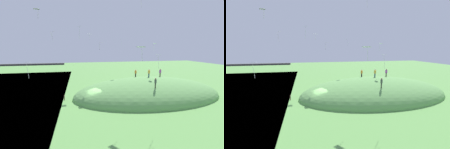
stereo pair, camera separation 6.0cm
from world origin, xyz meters
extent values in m
plane|color=#5D9749|center=(0.00, 0.00, 0.00)|extent=(160.00, 160.00, 0.00)
ellipsoid|color=#639D52|center=(11.66, 2.24, 0.00)|extent=(31.21, 17.52, 7.33)
cube|color=#494846|center=(-30.86, 36.98, 3.60)|extent=(45.36, 1.80, 0.70)
cube|color=navy|center=(12.31, 3.62, 4.03)|extent=(0.28, 0.24, 0.83)
cylinder|color=gold|center=(12.31, 3.62, 4.77)|extent=(0.61, 0.61, 0.66)
sphere|color=tan|center=(12.31, 3.62, 5.22)|extent=(0.25, 0.25, 0.25)
cube|color=#323128|center=(10.50, -2.94, 3.38)|extent=(0.23, 0.17, 0.87)
cylinder|color=#3F4842|center=(10.50, -2.94, 4.16)|extent=(0.47, 0.47, 0.69)
sphere|color=tan|center=(10.50, -2.94, 4.64)|extent=(0.26, 0.26, 0.26)
cube|color=#3D3C2B|center=(15.45, 4.47, 3.86)|extent=(0.29, 0.24, 0.86)
cylinder|color=purple|center=(15.45, 4.47, 4.63)|extent=(0.63, 0.63, 0.68)
sphere|color=#A36D50|center=(15.45, 4.47, 5.10)|extent=(0.26, 0.26, 0.26)
cube|color=black|center=(10.05, 5.72, 3.76)|extent=(0.22, 0.27, 0.83)
cylinder|color=orange|center=(10.05, 5.72, 4.50)|extent=(0.57, 0.57, 0.65)
sphere|color=beige|center=(10.05, 5.72, 4.95)|extent=(0.25, 0.25, 0.25)
cube|color=white|center=(-2.15, 0.82, 13.55)|extent=(0.90, 0.65, 0.11)
cylinder|color=white|center=(-2.20, 0.80, 12.40)|extent=(0.19, 0.17, 1.85)
cube|color=white|center=(-0.03, 8.34, 12.93)|extent=(1.20, 0.91, 0.11)
cylinder|color=white|center=(0.01, 8.57, 12.23)|extent=(0.05, 0.12, 0.85)
cube|color=white|center=(7.69, -8.66, 9.03)|extent=(0.55, 0.73, 0.07)
cylinder|color=white|center=(7.91, -8.38, 7.98)|extent=(0.29, 0.11, 1.75)
cylinder|color=white|center=(8.08, -1.27, 17.24)|extent=(0.24, 0.13, 1.46)
cube|color=silver|center=(-7.68, 8.23, 13.17)|extent=(1.12, 1.27, 0.25)
cylinder|color=silver|center=(-7.81, 8.35, 12.08)|extent=(0.15, 0.24, 1.64)
cube|color=silver|center=(3.52, -12.84, 10.04)|extent=(1.03, 0.96, 0.09)
cylinder|color=silver|center=(3.56, -13.12, 9.24)|extent=(0.11, 0.07, 1.17)
cube|color=white|center=(13.94, 4.84, 10.86)|extent=(0.58, 0.80, 0.09)
cylinder|color=white|center=(13.85, 5.11, 9.93)|extent=(0.09, 0.20, 1.48)
cube|color=white|center=(2.06, 5.48, 10.97)|extent=(0.76, 0.91, 0.07)
cylinder|color=white|center=(1.92, 5.76, 10.10)|extent=(0.12, 0.12, 1.35)
cube|color=white|center=(-9.07, -5.12, 8.06)|extent=(0.68, 0.48, 0.06)
cylinder|color=white|center=(-9.10, -5.26, 6.91)|extent=(0.21, 0.13, 1.96)
cube|color=silver|center=(-7.12, -6.68, 14.43)|extent=(0.73, 0.60, 0.04)
cylinder|color=silver|center=(-7.00, -6.70, 13.79)|extent=(0.08, 0.06, 0.97)
cube|color=white|center=(7.95, 10.41, 11.99)|extent=(0.69, 0.96, 0.18)
cylinder|color=white|center=(7.90, 10.11, 11.10)|extent=(0.06, 0.15, 1.33)
cylinder|color=brown|center=(-5.44, 2.53, 0.52)|extent=(0.14, 0.14, 1.04)
camera|label=1|loc=(-2.47, -27.50, 9.98)|focal=25.15mm
camera|label=2|loc=(-2.41, -27.51, 9.98)|focal=25.15mm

